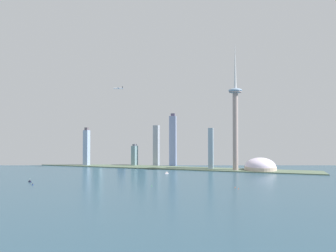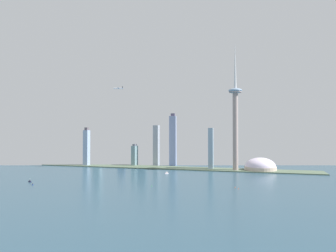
% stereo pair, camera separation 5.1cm
% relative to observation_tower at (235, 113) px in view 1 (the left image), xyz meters
% --- Properties ---
extents(ground_plane, '(6000.00, 6000.00, 0.00)m').
position_rel_observation_tower_xyz_m(ground_plane, '(-251.88, -423.97, -159.95)').
color(ground_plane, '#2B495B').
extents(waterfront_pier, '(966.22, 73.79, 2.43)m').
position_rel_observation_tower_xyz_m(waterfront_pier, '(-251.88, 11.56, -158.74)').
color(waterfront_pier, '#52644E').
rests_on(waterfront_pier, ground).
extents(observation_tower, '(38.04, 38.04, 358.82)m').
position_rel_observation_tower_xyz_m(observation_tower, '(0.00, 0.00, 0.00)').
color(observation_tower, '#A6908A').
rests_on(observation_tower, ground).
extents(stadium_dome, '(87.30, 87.30, 49.08)m').
position_rel_observation_tower_xyz_m(stadium_dome, '(66.40, 23.11, -149.21)').
color(stadium_dome, beige).
rests_on(stadium_dome, ground).
extents(skyscraper_0, '(16.58, 20.94, 129.36)m').
position_rel_observation_tower_xyz_m(skyscraper_0, '(-252.52, 64.83, -95.27)').
color(skyscraper_0, '#A0A5B2').
rests_on(skyscraper_0, ground).
extents(skyscraper_1, '(13.61, 16.60, 119.83)m').
position_rel_observation_tower_xyz_m(skyscraper_1, '(-71.51, 20.03, -100.04)').
color(skyscraper_1, '#90ABC3').
rests_on(skyscraper_1, ground).
extents(skyscraper_2, '(26.58, 16.95, 143.26)m').
position_rel_observation_tower_xyz_m(skyscraper_2, '(-454.99, 50.42, -88.32)').
color(skyscraper_2, '#A0B9C5').
rests_on(skyscraper_2, ground).
extents(skyscraper_3, '(24.02, 23.23, 98.01)m').
position_rel_observation_tower_xyz_m(skyscraper_3, '(-309.50, 90.38, -110.95)').
color(skyscraper_3, gray).
rests_on(skyscraper_3, ground).
extents(skyscraper_4, '(18.22, 25.51, 54.85)m').
position_rel_observation_tower_xyz_m(skyscraper_4, '(-386.02, 93.02, -132.53)').
color(skyscraper_4, '#4F5E8C').
rests_on(skyscraper_4, ground).
extents(skyscraper_5, '(13.32, 26.93, 69.31)m').
position_rel_observation_tower_xyz_m(skyscraper_5, '(-319.16, 44.16, -127.00)').
color(skyscraper_5, gray).
rests_on(skyscraper_5, ground).
extents(skyscraper_6, '(15.97, 17.49, 122.35)m').
position_rel_observation_tower_xyz_m(skyscraper_6, '(-466.01, 0.22, -101.50)').
color(skyscraper_6, '#9AAFD0').
rests_on(skyscraper_6, ground).
extents(skyscraper_7, '(21.70, 20.06, 168.23)m').
position_rel_observation_tower_xyz_m(skyscraper_7, '(-203.47, 90.09, -78.51)').
color(skyscraper_7, '#8A99C3').
rests_on(skyscraper_7, ground).
extents(boat_0, '(9.70, 8.04, 8.78)m').
position_rel_observation_tower_xyz_m(boat_0, '(-417.33, -314.08, -158.28)').
color(boat_0, black).
rests_on(boat_0, ground).
extents(boat_1, '(9.24, 8.35, 4.85)m').
position_rel_observation_tower_xyz_m(boat_1, '(-167.96, -107.87, -158.21)').
color(boat_1, white).
rests_on(boat_1, ground).
extents(boat_2, '(5.79, 5.85, 7.83)m').
position_rel_observation_tower_xyz_m(boat_2, '(-386.07, -343.58, -158.48)').
color(boat_2, navy).
rests_on(boat_2, ground).
extents(channel_buoy_0, '(1.46, 1.46, 2.18)m').
position_rel_observation_tower_xyz_m(channel_buoy_0, '(-145.97, -291.96, -158.86)').
color(channel_buoy_0, green).
rests_on(channel_buoy_0, ground).
extents(channel_buoy_1, '(1.78, 1.78, 1.78)m').
position_rel_observation_tower_xyz_m(channel_buoy_1, '(22.34, -272.16, -159.06)').
color(channel_buoy_1, '#E54C19').
rests_on(channel_buoy_1, ground).
extents(channel_buoy_2, '(1.40, 1.40, 2.67)m').
position_rel_observation_tower_xyz_m(channel_buoy_2, '(14.86, -262.53, -158.62)').
color(channel_buoy_2, '#E54C19').
rests_on(channel_buoy_2, ground).
extents(airplane, '(28.17, 27.46, 7.88)m').
position_rel_observation_tower_xyz_m(airplane, '(-337.89, -37.84, 77.91)').
color(airplane, silver).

